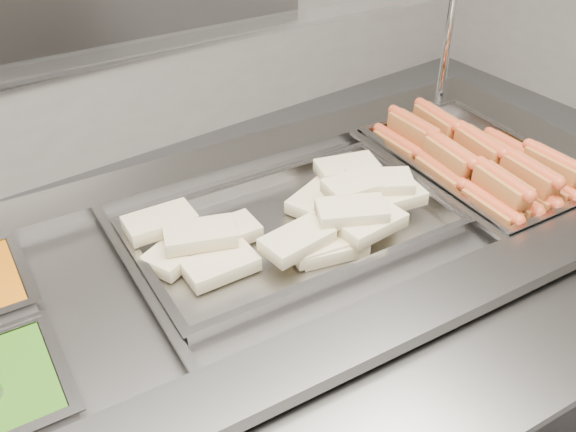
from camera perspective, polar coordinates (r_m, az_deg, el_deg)
steam_counter at (r=1.86m, az=-1.47°, el=-13.42°), size 2.10×1.09×0.97m
tray_rail at (r=1.24m, az=11.31°, el=-16.54°), size 1.96×0.58×0.06m
sneeze_guard at (r=1.52m, az=-6.49°, el=15.29°), size 1.80×0.48×0.47m
pan_hotdogs at (r=1.91m, az=16.28°, el=3.80°), size 0.42×0.63×0.11m
pan_wraps at (r=1.57m, az=0.34°, el=-1.46°), size 0.77×0.50×0.08m
hotdogs_in_buns at (r=1.86m, az=16.55°, el=4.76°), size 0.36×0.58×0.13m
tortilla_wraps at (r=1.54m, az=1.45°, el=-0.21°), size 0.70×0.39×0.10m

